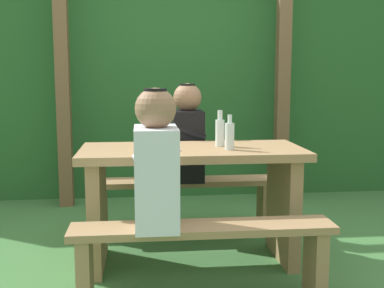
% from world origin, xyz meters
% --- Properties ---
extents(ground_plane, '(12.00, 12.00, 0.00)m').
position_xyz_m(ground_plane, '(0.00, 0.00, 0.00)').
color(ground_plane, '#40743C').
extents(hedge_backdrop, '(6.40, 1.10, 2.29)m').
position_xyz_m(hedge_backdrop, '(0.00, 2.29, 1.15)').
color(hedge_backdrop, '#265A28').
rests_on(hedge_backdrop, ground_plane).
extents(pergola_post_left, '(0.12, 0.12, 2.24)m').
position_xyz_m(pergola_post_left, '(-1.01, 1.50, 1.12)').
color(pergola_post_left, brown).
rests_on(pergola_post_left, ground_plane).
extents(pergola_post_right, '(0.12, 0.12, 2.24)m').
position_xyz_m(pergola_post_right, '(1.01, 1.50, 1.12)').
color(pergola_post_right, brown).
rests_on(pergola_post_right, ground_plane).
extents(picnic_table, '(1.40, 0.64, 0.75)m').
position_xyz_m(picnic_table, '(0.00, 0.00, 0.51)').
color(picnic_table, '#9E7A51').
rests_on(picnic_table, ground_plane).
extents(bench_near, '(1.40, 0.24, 0.43)m').
position_xyz_m(bench_near, '(0.00, -0.57, 0.31)').
color(bench_near, '#9E7A51').
rests_on(bench_near, ground_plane).
extents(bench_far, '(1.40, 0.24, 0.43)m').
position_xyz_m(bench_far, '(0.00, 0.57, 0.31)').
color(bench_far, '#9E7A51').
rests_on(bench_far, ground_plane).
extents(person_white_shirt, '(0.25, 0.35, 0.72)m').
position_xyz_m(person_white_shirt, '(-0.24, -0.56, 0.76)').
color(person_white_shirt, silver).
rests_on(person_white_shirt, bench_near).
extents(person_black_coat, '(0.25, 0.35, 0.72)m').
position_xyz_m(person_black_coat, '(0.02, 0.56, 0.76)').
color(person_black_coat, black).
rests_on(person_black_coat, bench_far).
extents(drinking_glass, '(0.07, 0.07, 0.09)m').
position_xyz_m(drinking_glass, '(-0.26, -0.03, 0.80)').
color(drinking_glass, silver).
rests_on(drinking_glass, picnic_table).
extents(bottle_left, '(0.06, 0.06, 0.22)m').
position_xyz_m(bottle_left, '(0.22, -0.10, 0.84)').
color(bottle_left, silver).
rests_on(bottle_left, picnic_table).
extents(bottle_right, '(0.06, 0.06, 0.23)m').
position_xyz_m(bottle_right, '(0.19, 0.05, 0.85)').
color(bottle_right, silver).
rests_on(bottle_right, picnic_table).
extents(cell_phone, '(0.14, 0.16, 0.01)m').
position_xyz_m(cell_phone, '(-0.15, -0.10, 0.76)').
color(cell_phone, silver).
rests_on(cell_phone, picnic_table).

